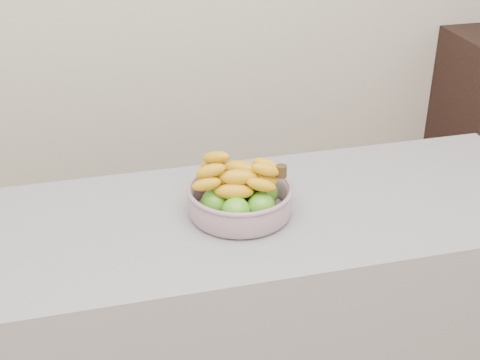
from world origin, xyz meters
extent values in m
cube|color=gray|center=(0.00, 0.75, 0.45)|extent=(2.00, 0.60, 0.90)
cylinder|color=#A3B2C4|center=(0.12, 0.75, 0.91)|extent=(0.24, 0.24, 0.01)
torus|color=#A3B2C4|center=(0.12, 0.75, 0.98)|extent=(0.28, 0.28, 0.01)
sphere|color=#4E9018|center=(0.09, 0.69, 0.95)|extent=(0.07, 0.07, 0.07)
sphere|color=#4E9018|center=(0.16, 0.70, 0.95)|extent=(0.07, 0.07, 0.07)
sphere|color=#4E9018|center=(0.19, 0.76, 0.95)|extent=(0.07, 0.07, 0.07)
sphere|color=#4E9018|center=(0.15, 0.82, 0.95)|extent=(0.07, 0.07, 0.07)
sphere|color=#4E9018|center=(0.08, 0.81, 0.95)|extent=(0.07, 0.07, 0.07)
sphere|color=#4E9018|center=(0.05, 0.75, 0.95)|extent=(0.07, 0.07, 0.07)
ellipsoid|color=yellow|center=(0.09, 0.72, 0.99)|extent=(0.18, 0.09, 0.04)
ellipsoid|color=yellow|center=(0.11, 0.76, 0.99)|extent=(0.18, 0.10, 0.04)
ellipsoid|color=yellow|center=(0.13, 0.80, 0.99)|extent=(0.17, 0.12, 0.04)
ellipsoid|color=yellow|center=(0.11, 0.73, 1.02)|extent=(0.18, 0.08, 0.04)
ellipsoid|color=yellow|center=(0.13, 0.78, 1.02)|extent=(0.17, 0.13, 0.04)
cylinder|color=#3B2913|center=(0.22, 0.71, 1.03)|extent=(0.03, 0.03, 0.03)
camera|label=1|loc=(-0.25, -0.70, 1.82)|focal=50.00mm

